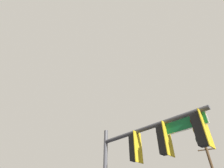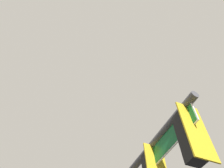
{
  "view_description": "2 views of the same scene",
  "coord_description": "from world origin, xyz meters",
  "views": [
    {
      "loc": [
        1.18,
        -13.5,
        1.99
      ],
      "look_at": [
        -4.28,
        -9.43,
        7.09
      ],
      "focal_mm": 28.0,
      "sensor_mm": 36.0,
      "label": 1
    },
    {
      "loc": [
        1.24,
        -9.89,
        1.6
      ],
      "look_at": [
        -2.62,
        -8.93,
        6.9
      ],
      "focal_mm": 35.0,
      "sensor_mm": 36.0,
      "label": 2
    }
  ],
  "objects": []
}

